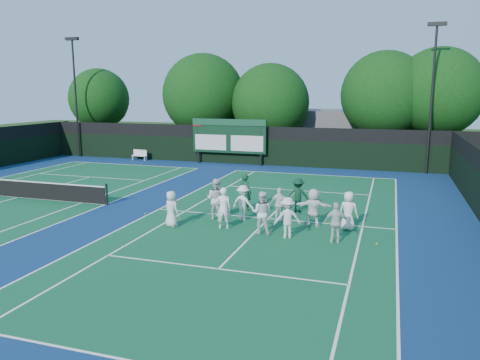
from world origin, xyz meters
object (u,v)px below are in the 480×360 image
(coach_left, at_px, (245,192))
(scoreboard, at_px, (229,136))
(bench, at_px, (140,155))
(tennis_net, at_px, (17,188))

(coach_left, bearing_deg, scoreboard, -49.14)
(bench, distance_m, coach_left, 18.77)
(coach_left, bearing_deg, bench, -26.36)
(scoreboard, distance_m, tennis_net, 16.26)
(tennis_net, distance_m, coach_left, 12.61)
(bench, relative_size, coach_left, 0.80)
(scoreboard, relative_size, tennis_net, 0.53)
(scoreboard, distance_m, bench, 7.96)
(tennis_net, height_order, bench, tennis_net)
(tennis_net, relative_size, bench, 7.90)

